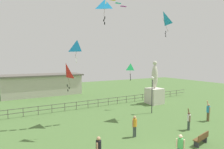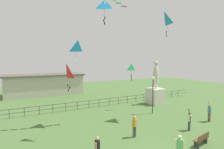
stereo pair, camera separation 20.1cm
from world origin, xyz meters
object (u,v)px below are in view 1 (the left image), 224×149
at_px(park_bench, 202,138).
at_px(person_1, 189,119).
at_px(person_0, 208,111).
at_px(kite_1, 77,47).
at_px(lamppost, 152,86).
at_px(statue_monument, 154,91).
at_px(kite_5, 163,19).
at_px(kite_6, 105,7).
at_px(person_2, 135,125).
at_px(kite_4, 66,71).
at_px(kite_3, 131,68).
at_px(person_3, 180,146).
at_px(person_4, 99,149).

height_order(park_bench, person_1, person_1).
xyz_separation_m(person_0, kite_1, (-10.34, 7.99, 6.30)).
height_order(lamppost, person_0, lamppost).
bearing_deg(statue_monument, lamppost, -135.76).
xyz_separation_m(statue_monument, person_1, (-3.91, -8.44, -0.78)).
height_order(kite_5, kite_6, kite_5).
bearing_deg(person_2, park_bench, -44.73).
bearing_deg(person_1, kite_4, 144.54).
distance_m(statue_monument, kite_5, 10.08).
xyz_separation_m(kite_1, kite_3, (6.50, -0.43, -2.34)).
relative_size(person_3, person_4, 0.97).
bearing_deg(person_4, kite_4, 89.35).
bearing_deg(person_4, person_3, -24.35).
xyz_separation_m(kite_3, kite_5, (0.87, -4.33, 5.04)).
height_order(person_4, kite_6, kite_6).
relative_size(statue_monument, person_1, 3.24).
distance_m(kite_4, kite_6, 6.42).
relative_size(person_0, kite_1, 0.82).
xyz_separation_m(statue_monument, kite_5, (-3.32, -4.65, 8.31)).
bearing_deg(kite_4, statue_monument, 10.30).
bearing_deg(statue_monument, person_0, -92.64).
bearing_deg(lamppost, person_1, -96.15).
height_order(statue_monument, park_bench, statue_monument).
bearing_deg(kite_6, kite_1, 96.32).
xyz_separation_m(person_1, person_2, (-4.81, 1.07, 0.04)).
distance_m(person_4, kite_1, 11.57).
distance_m(lamppost, person_1, 5.62).
height_order(person_4, kite_4, kite_4).
bearing_deg(kite_6, person_0, -15.51).
distance_m(statue_monument, lamppost, 4.86).
height_order(park_bench, person_4, person_4).
bearing_deg(person_1, park_bench, -124.61).
bearing_deg(kite_5, kite_1, 147.18).
relative_size(person_2, kite_1, 0.68).
distance_m(park_bench, kite_4, 11.83).
relative_size(statue_monument, kite_6, 3.00).
bearing_deg(kite_5, statue_monument, 54.46).
distance_m(person_1, kite_1, 12.65).
relative_size(person_2, kite_3, 0.80).
distance_m(person_3, kite_4, 10.70).
bearing_deg(lamppost, kite_3, 106.17).
bearing_deg(park_bench, kite_4, 130.50).
height_order(statue_monument, kite_6, kite_6).
bearing_deg(person_0, person_3, -156.88).
relative_size(person_0, kite_5, 0.80).
distance_m(person_4, kite_5, 13.81).
distance_m(person_0, kite_3, 9.35).
xyz_separation_m(lamppost, person_2, (-5.36, -4.11, -2.07)).
height_order(kite_3, kite_6, kite_6).
xyz_separation_m(person_2, person_4, (-3.92, -2.01, 0.00)).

